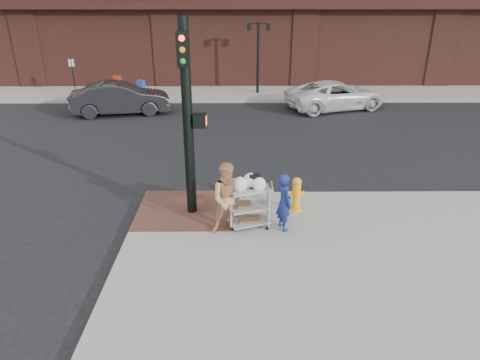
{
  "coord_description": "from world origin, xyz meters",
  "views": [
    {
      "loc": [
        0.71,
        -9.59,
        5.63
      ],
      "look_at": [
        0.8,
        0.4,
        1.25
      ],
      "focal_mm": 32.0,
      "sensor_mm": 36.0,
      "label": 1
    }
  ],
  "objects_px": {
    "traffic_signal_pole": "(188,116)",
    "minivan_white": "(336,95)",
    "pedestrian_tan": "(229,199)",
    "utility_cart": "(250,203)",
    "woman_blue": "(284,202)",
    "fire_hydrant": "(296,194)",
    "lamp_post": "(258,50)",
    "sedan_dark": "(121,98)"
  },
  "relations": [
    {
      "from": "lamp_post",
      "to": "fire_hydrant",
      "type": "relative_size",
      "value": 4.16
    },
    {
      "from": "traffic_signal_pole",
      "to": "fire_hydrant",
      "type": "relative_size",
      "value": 5.2
    },
    {
      "from": "woman_blue",
      "to": "minivan_white",
      "type": "relative_size",
      "value": 0.29
    },
    {
      "from": "utility_cart",
      "to": "traffic_signal_pole",
      "type": "bearing_deg",
      "value": 152.93
    },
    {
      "from": "lamp_post",
      "to": "pedestrian_tan",
      "type": "relative_size",
      "value": 2.19
    },
    {
      "from": "traffic_signal_pole",
      "to": "pedestrian_tan",
      "type": "bearing_deg",
      "value": -47.07
    },
    {
      "from": "pedestrian_tan",
      "to": "utility_cart",
      "type": "bearing_deg",
      "value": 22.83
    },
    {
      "from": "utility_cart",
      "to": "pedestrian_tan",
      "type": "bearing_deg",
      "value": -149.65
    },
    {
      "from": "fire_hydrant",
      "to": "utility_cart",
      "type": "bearing_deg",
      "value": -146.41
    },
    {
      "from": "traffic_signal_pole",
      "to": "pedestrian_tan",
      "type": "height_order",
      "value": "traffic_signal_pole"
    },
    {
      "from": "traffic_signal_pole",
      "to": "woman_blue",
      "type": "height_order",
      "value": "traffic_signal_pole"
    },
    {
      "from": "traffic_signal_pole",
      "to": "pedestrian_tan",
      "type": "relative_size",
      "value": 2.73
    },
    {
      "from": "sedan_dark",
      "to": "minivan_white",
      "type": "bearing_deg",
      "value": -96.05
    },
    {
      "from": "sedan_dark",
      "to": "fire_hydrant",
      "type": "xyz_separation_m",
      "value": [
        7.41,
        -10.81,
        -0.16
      ]
    },
    {
      "from": "traffic_signal_pole",
      "to": "sedan_dark",
      "type": "bearing_deg",
      "value": 112.86
    },
    {
      "from": "lamp_post",
      "to": "pedestrian_tan",
      "type": "distance_m",
      "value": 16.45
    },
    {
      "from": "pedestrian_tan",
      "to": "minivan_white",
      "type": "height_order",
      "value": "pedestrian_tan"
    },
    {
      "from": "woman_blue",
      "to": "pedestrian_tan",
      "type": "xyz_separation_m",
      "value": [
        -1.36,
        -0.15,
        0.17
      ]
    },
    {
      "from": "minivan_white",
      "to": "utility_cart",
      "type": "relative_size",
      "value": 3.73
    },
    {
      "from": "lamp_post",
      "to": "utility_cart",
      "type": "distance_m",
      "value": 16.14
    },
    {
      "from": "woman_blue",
      "to": "minivan_white",
      "type": "distance_m",
      "value": 13.39
    },
    {
      "from": "lamp_post",
      "to": "sedan_dark",
      "type": "relative_size",
      "value": 0.83
    },
    {
      "from": "traffic_signal_pole",
      "to": "minivan_white",
      "type": "relative_size",
      "value": 0.95
    },
    {
      "from": "minivan_white",
      "to": "utility_cart",
      "type": "bearing_deg",
      "value": 140.49
    },
    {
      "from": "pedestrian_tan",
      "to": "utility_cart",
      "type": "distance_m",
      "value": 0.66
    },
    {
      "from": "traffic_signal_pole",
      "to": "utility_cart",
      "type": "relative_size",
      "value": 3.56
    },
    {
      "from": "woman_blue",
      "to": "utility_cart",
      "type": "relative_size",
      "value": 1.06
    },
    {
      "from": "lamp_post",
      "to": "woman_blue",
      "type": "bearing_deg",
      "value": -90.4
    },
    {
      "from": "pedestrian_tan",
      "to": "fire_hydrant",
      "type": "height_order",
      "value": "pedestrian_tan"
    },
    {
      "from": "sedan_dark",
      "to": "lamp_post",
      "type": "bearing_deg",
      "value": -69.42
    },
    {
      "from": "pedestrian_tan",
      "to": "sedan_dark",
      "type": "relative_size",
      "value": 0.38
    },
    {
      "from": "lamp_post",
      "to": "minivan_white",
      "type": "distance_m",
      "value": 5.53
    },
    {
      "from": "traffic_signal_pole",
      "to": "woman_blue",
      "type": "xyz_separation_m",
      "value": [
        2.36,
        -0.93,
        -1.93
      ]
    },
    {
      "from": "pedestrian_tan",
      "to": "sedan_dark",
      "type": "xyz_separation_m",
      "value": [
        -5.6,
        11.97,
        -0.27
      ]
    },
    {
      "from": "fire_hydrant",
      "to": "pedestrian_tan",
      "type": "bearing_deg",
      "value": -147.31
    },
    {
      "from": "traffic_signal_pole",
      "to": "sedan_dark",
      "type": "height_order",
      "value": "traffic_signal_pole"
    },
    {
      "from": "traffic_signal_pole",
      "to": "pedestrian_tan",
      "type": "distance_m",
      "value": 2.3
    },
    {
      "from": "lamp_post",
      "to": "woman_blue",
      "type": "distance_m",
      "value": 16.25
    },
    {
      "from": "lamp_post",
      "to": "utility_cart",
      "type": "xyz_separation_m",
      "value": [
        -0.96,
        -16.01,
        -1.83
      ]
    },
    {
      "from": "traffic_signal_pole",
      "to": "minivan_white",
      "type": "height_order",
      "value": "traffic_signal_pole"
    },
    {
      "from": "lamp_post",
      "to": "woman_blue",
      "type": "relative_size",
      "value": 2.68
    },
    {
      "from": "woman_blue",
      "to": "minivan_white",
      "type": "height_order",
      "value": "woman_blue"
    }
  ]
}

